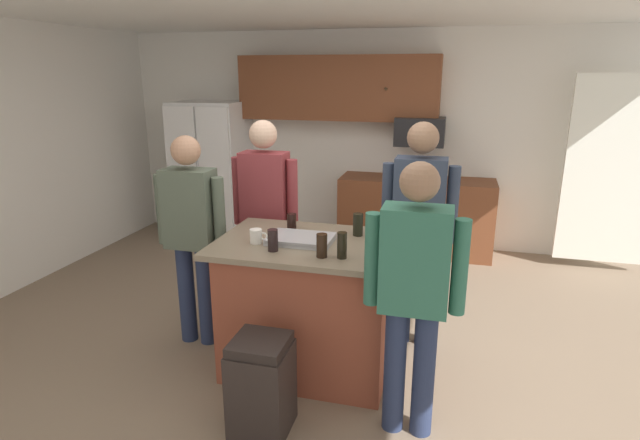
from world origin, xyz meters
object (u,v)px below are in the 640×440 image
object	(u,v)px
kitchen_island	(309,305)
person_elder_center	(418,220)
person_guest_by_door	(265,208)
trash_bin	(261,385)
microwave_over_range	(420,131)
serving_tray	(301,239)
glass_pilsner	(292,222)
tumbler_amber	(342,245)
refrigerator	(212,171)
person_guest_right	(414,285)
glass_short_whisky	(322,246)
glass_dark_ale	(358,225)
person_host_foreground	(191,228)
glass_stout_tall	(273,240)
mug_ceramic_white	(256,236)

from	to	relation	value
kitchen_island	person_elder_center	xyz separation A→B (m)	(0.70, 0.57, 0.53)
person_guest_by_door	trash_bin	size ratio (longest dim) A/B	2.85
microwave_over_range	kitchen_island	world-z (taller)	microwave_over_range
serving_tray	trash_bin	world-z (taller)	serving_tray
glass_pilsner	tumbler_amber	size ratio (longest dim) A/B	0.73
serving_tray	trash_bin	size ratio (longest dim) A/B	0.72
person_elder_center	tumbler_amber	xyz separation A→B (m)	(-0.41, -0.82, 0.04)
refrigerator	kitchen_island	world-z (taller)	refrigerator
person_guest_right	glass_pilsner	world-z (taller)	person_guest_right
glass_short_whisky	serving_tray	xyz separation A→B (m)	(-0.21, 0.25, -0.06)
glass_dark_ale	kitchen_island	bearing A→B (deg)	-143.58
kitchen_island	glass_dark_ale	bearing A→B (deg)	36.42
person_guest_by_door	kitchen_island	bearing A→B (deg)	-0.00
person_guest_right	person_host_foreground	world-z (taller)	person_host_foreground
microwave_over_range	glass_short_whisky	bearing A→B (deg)	-96.83
tumbler_amber	trash_bin	distance (m)	0.98
person_host_foreground	trash_bin	xyz separation A→B (m)	(0.89, -0.87, -0.66)
person_guest_by_door	glass_pilsner	xyz separation A→B (m)	(0.37, -0.43, 0.03)
refrigerator	person_guest_right	xyz separation A→B (m)	(2.83, -3.19, 0.08)
glass_dark_ale	trash_bin	bearing A→B (deg)	-112.20
person_host_foreground	glass_short_whisky	bearing A→B (deg)	-11.73
refrigerator	tumbler_amber	distance (m)	3.77
microwave_over_range	trash_bin	distance (m)	3.76
refrigerator	glass_stout_tall	size ratio (longest dim) A/B	12.05
person_host_foreground	glass_dark_ale	xyz separation A→B (m)	(1.28, 0.08, 0.10)
glass_pilsner	glass_dark_ale	bearing A→B (deg)	-0.80
person_elder_center	tumbler_amber	world-z (taller)	person_elder_center
microwave_over_range	person_guest_by_door	world-z (taller)	person_guest_by_door
kitchen_island	glass_short_whisky	size ratio (longest dim) A/B	8.41
glass_stout_tall	serving_tray	distance (m)	0.26
person_host_foreground	kitchen_island	bearing A→B (deg)	0.00
glass_dark_ale	microwave_over_range	bearing A→B (deg)	84.89
glass_pilsner	glass_dark_ale	xyz separation A→B (m)	(0.50, -0.01, 0.02)
kitchen_island	glass_short_whisky	bearing A→B (deg)	-58.96
glass_pilsner	mug_ceramic_white	world-z (taller)	glass_pilsner
glass_short_whisky	tumbler_amber	bearing A→B (deg)	6.20
person_elder_center	person_host_foreground	bearing A→B (deg)	-24.56
glass_pilsner	serving_tray	world-z (taller)	glass_pilsner
refrigerator	microwave_over_range	distance (m)	2.66
glass_stout_tall	trash_bin	world-z (taller)	glass_stout_tall
refrigerator	person_guest_right	bearing A→B (deg)	-48.41
tumbler_amber	person_guest_right	bearing A→B (deg)	-28.43
glass_stout_tall	person_guest_by_door	bearing A→B (deg)	113.71
person_guest_by_door	glass_dark_ale	size ratio (longest dim) A/B	10.77
person_host_foreground	serving_tray	bearing A→B (deg)	-1.76
person_host_foreground	glass_short_whisky	xyz separation A→B (m)	(1.14, -0.41, 0.10)
person_host_foreground	tumbler_amber	distance (m)	1.33
microwave_over_range	trash_bin	xyz separation A→B (m)	(-0.62, -3.53, -1.15)
mug_ceramic_white	glass_short_whisky	xyz separation A→B (m)	(0.50, -0.15, 0.03)
person_guest_by_door	glass_short_whisky	xyz separation A→B (m)	(0.73, -0.93, 0.05)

